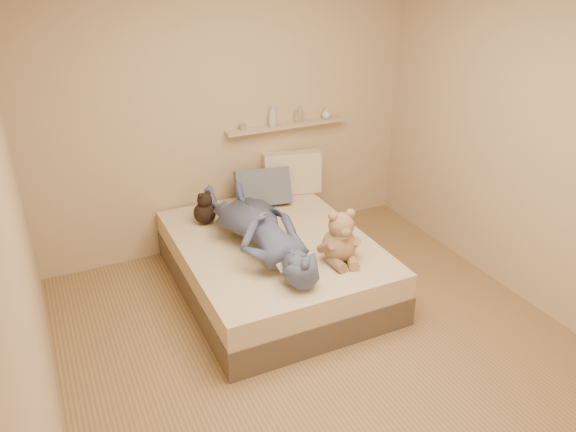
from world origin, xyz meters
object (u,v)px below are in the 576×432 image
wall_shelf (287,126)px  game_console (288,265)px  person (260,228)px  bed (274,264)px  pillow_grey (263,187)px  dark_plush (205,210)px  pillow_cream (292,173)px  teddy_bear (340,240)px

wall_shelf → game_console: bearing=-115.0°
person → wall_shelf: size_ratio=1.27×
bed → game_console: bearing=-104.6°
game_console → pillow_grey: size_ratio=0.34×
pillow_grey → person: size_ratio=0.33×
bed → dark_plush: dark_plush is taller
pillow_cream → wall_shelf: bearing=103.0°
teddy_bear → person: teddy_bear is taller
pillow_grey → pillow_cream: bearing=21.0°
pillow_grey → wall_shelf: size_ratio=0.42×
dark_plush → person: bearing=-67.8°
teddy_bear → pillow_grey: (-0.13, 1.20, -0.01)m
person → pillow_grey: bearing=-117.7°
teddy_bear → pillow_cream: 1.36m
dark_plush → wall_shelf: 1.15m
bed → pillow_cream: size_ratio=3.45×
teddy_bear → dark_plush: bearing=124.8°
teddy_bear → wall_shelf: bearing=81.1°
pillow_cream → wall_shelf: 0.46m
game_console → wall_shelf: bearing=65.0°
teddy_bear → wall_shelf: wall_shelf is taller
bed → person: (-0.15, -0.08, 0.41)m
wall_shelf → dark_plush: bearing=-159.1°
person → teddy_bear: bearing=134.9°
teddy_bear → wall_shelf: 1.51m
game_console → pillow_cream: size_ratio=0.31×
game_console → pillow_grey: 1.35m
pillow_grey → wall_shelf: (0.35, 0.22, 0.48)m
bed → wall_shelf: (0.55, 0.91, 0.88)m
dark_plush → pillow_cream: bearing=16.4°
bed → pillow_cream: (0.57, 0.83, 0.43)m
game_console → person: bearing=89.2°
game_console → teddy_bear: (0.49, 0.09, 0.04)m
bed → pillow_grey: (0.20, 0.69, 0.40)m
bed → pillow_cream: pillow_cream is taller
dark_plush → pillow_grey: (0.61, 0.15, 0.04)m
pillow_cream → pillow_grey: 0.39m
dark_plush → person: size_ratio=0.20×
bed → dark_plush: 0.77m
pillow_grey → person: person is taller
pillow_grey → game_console: bearing=-105.6°
bed → teddy_bear: bearing=-57.4°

